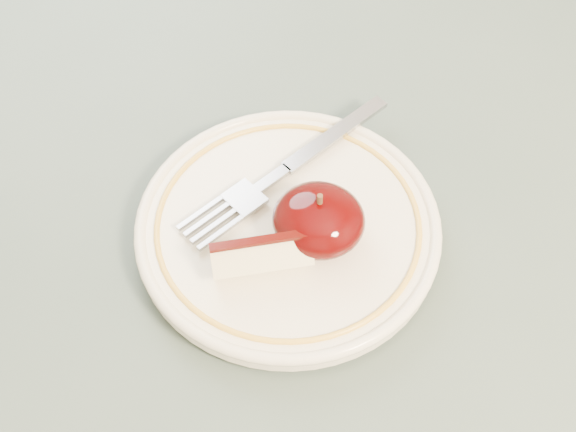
% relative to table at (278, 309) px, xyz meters
% --- Properties ---
extents(table, '(0.90, 0.90, 0.75)m').
position_rel_table_xyz_m(table, '(0.00, 0.00, 0.00)').
color(table, brown).
rests_on(table, ground).
extents(plate, '(0.22, 0.22, 0.02)m').
position_rel_table_xyz_m(plate, '(0.01, 0.01, 0.10)').
color(plate, beige).
rests_on(plate, table).
extents(apple_half, '(0.07, 0.06, 0.05)m').
position_rel_table_xyz_m(apple_half, '(0.03, 0.01, 0.13)').
color(apple_half, black).
rests_on(apple_half, plate).
extents(apple_wedge, '(0.08, 0.06, 0.03)m').
position_rel_table_xyz_m(apple_wedge, '(-0.00, -0.03, 0.12)').
color(apple_wedge, beige).
rests_on(apple_wedge, plate).
extents(fork, '(0.13, 0.18, 0.00)m').
position_rel_table_xyz_m(fork, '(-0.01, 0.06, 0.11)').
color(fork, gray).
rests_on(fork, plate).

